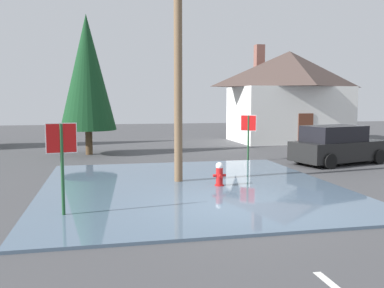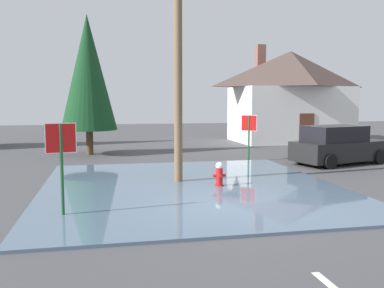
# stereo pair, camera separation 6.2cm
# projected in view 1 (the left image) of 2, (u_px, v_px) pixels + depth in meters

# --- Properties ---
(ground_plane) EXTENTS (80.00, 80.00, 0.10)m
(ground_plane) POSITION_uv_depth(u_px,v_px,m) (236.00, 209.00, 11.18)
(ground_plane) COLOR #424244
(flood_puddle) EXTENTS (9.37, 10.28, 0.07)m
(flood_puddle) POSITION_uv_depth(u_px,v_px,m) (190.00, 187.00, 13.64)
(flood_puddle) COLOR #4C6075
(flood_puddle) RESTS_ON ground
(lane_stop_bar) EXTENTS (3.01, 0.32, 0.01)m
(lane_stop_bar) POSITION_uv_depth(u_px,v_px,m) (266.00, 219.00, 10.03)
(lane_stop_bar) COLOR silver
(lane_stop_bar) RESTS_ON ground
(stop_sign_near) EXTENTS (0.71, 0.15, 2.29)m
(stop_sign_near) POSITION_uv_depth(u_px,v_px,m) (62.00, 151.00, 10.00)
(stop_sign_near) COLOR #1E4C28
(stop_sign_near) RESTS_ON ground
(fire_hydrant) EXTENTS (0.42, 0.36, 0.84)m
(fire_hydrant) POSITION_uv_depth(u_px,v_px,m) (219.00, 175.00, 13.58)
(fire_hydrant) COLOR red
(fire_hydrant) RESTS_ON ground
(utility_pole) EXTENTS (1.60, 0.28, 8.13)m
(utility_pole) POSITION_uv_depth(u_px,v_px,m) (178.00, 57.00, 13.95)
(utility_pole) COLOR brown
(utility_pole) RESTS_ON ground
(stop_sign_far) EXTENTS (0.63, 0.42, 2.14)m
(stop_sign_far) POSITION_uv_depth(u_px,v_px,m) (248.00, 128.00, 19.50)
(stop_sign_far) COLOR #1E4C28
(stop_sign_far) RESTS_ON ground
(house) EXTENTS (7.98, 5.51, 6.61)m
(house) POSITION_uv_depth(u_px,v_px,m) (289.00, 95.00, 28.77)
(house) COLOR silver
(house) RESTS_ON ground
(parked_car) EXTENTS (4.70, 2.94, 1.71)m
(parked_car) POSITION_uv_depth(u_px,v_px,m) (337.00, 146.00, 18.72)
(parked_car) COLOR black
(parked_car) RESTS_ON ground
(pine_tree_tall_left) EXTENTS (2.87, 2.87, 7.19)m
(pine_tree_tall_left) POSITION_uv_depth(u_px,v_px,m) (87.00, 73.00, 21.53)
(pine_tree_tall_left) COLOR #4C3823
(pine_tree_tall_left) RESTS_ON ground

